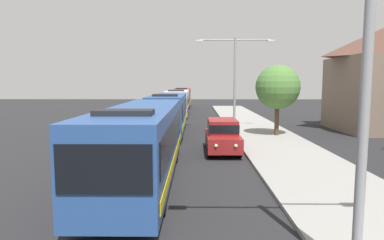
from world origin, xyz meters
name	(u,v)px	position (x,y,z in m)	size (l,w,h in m)	color
bus_lead	(143,140)	(-1.30, 12.52, 1.69)	(2.58, 11.70, 3.21)	#284C8C
bus_second_in_line	(169,112)	(-1.30, 25.95, 1.69)	(2.58, 11.04, 3.21)	#284C8C
bus_middle	(178,102)	(-1.30, 39.39, 1.69)	(2.58, 10.56, 3.21)	silver
bus_fourth_in_line	(182,97)	(-1.30, 52.65, 1.69)	(2.58, 10.47, 3.21)	maroon
white_suv	(222,134)	(2.40, 18.33, 1.03)	(1.86, 4.61, 1.90)	maroon
streetlamp_near	(369,35)	(4.10, 5.52, 4.91)	(6.05, 0.28, 7.69)	gray
streetlamp_mid	(235,72)	(4.10, 27.26, 4.86)	(6.42, 0.28, 7.55)	gray
roadside_tree	(278,87)	(6.84, 23.78, 3.67)	(3.23, 3.23, 5.15)	#4C3823
house_distant_gabled	(381,79)	(16.11, 27.09, 4.31)	(7.19, 7.83, 8.45)	#7A6656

